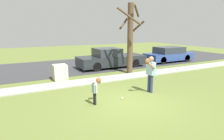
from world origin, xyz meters
TOP-DOWN VIEW (x-y plane):
  - ground_plane at (0.00, 3.50)m, footprint 48.00×48.00m
  - sidewalk_strip at (0.00, 3.60)m, footprint 36.00×1.20m
  - road_surface at (0.00, 8.60)m, footprint 36.00×6.80m
  - person_adult at (1.48, 0.55)m, footprint 0.68×0.66m
  - person_child at (-1.29, 0.40)m, footprint 0.44×0.42m
  - baseball at (-0.10, 0.39)m, footprint 0.07×0.07m
  - utility_cabinet at (-1.72, 4.73)m, footprint 0.76×0.77m
  - street_tree_near at (2.84, 4.40)m, footprint 1.84×1.88m
  - parked_pickup_dark at (2.58, 6.70)m, footprint 5.20×1.95m
  - parked_wagon_blue at (8.42, 6.60)m, footprint 4.50×1.80m

SIDE VIEW (x-z plane):
  - ground_plane at x=0.00m, z-range 0.00..0.00m
  - road_surface at x=0.00m, z-range 0.00..0.02m
  - sidewalk_strip at x=0.00m, z-range 0.00..0.06m
  - baseball at x=-0.10m, z-range 0.00..0.07m
  - utility_cabinet at x=-1.72m, z-range 0.00..0.90m
  - parked_wagon_blue at x=8.42m, z-range 0.00..1.32m
  - parked_pickup_dark at x=2.58m, z-range -0.06..1.41m
  - person_child at x=-1.29m, z-range 0.16..1.20m
  - person_adult at x=1.48m, z-range 0.20..1.89m
  - street_tree_near at x=2.84m, z-range 0.16..4.68m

